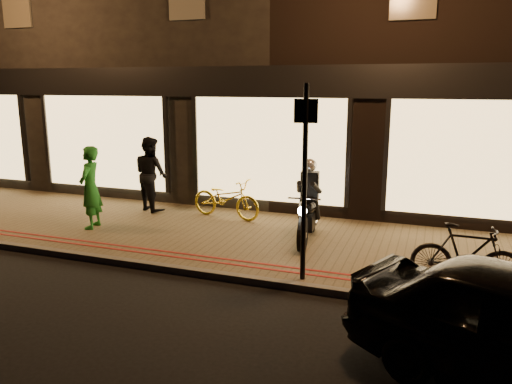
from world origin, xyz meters
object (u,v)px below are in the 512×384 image
(motorcycle, at_px, (308,209))
(sign_post, at_px, (305,173))
(bicycle_gold, at_px, (226,198))
(person_green, at_px, (90,188))

(motorcycle, distance_m, sign_post, 2.26)
(sign_post, xyz_separation_m, bicycle_gold, (-2.55, 2.92, -1.22))
(bicycle_gold, xyz_separation_m, person_green, (-2.35, -1.68, 0.41))
(motorcycle, height_order, bicycle_gold, motorcycle)
(motorcycle, relative_size, person_green, 1.12)
(sign_post, relative_size, person_green, 1.73)
(sign_post, distance_m, person_green, 5.12)
(motorcycle, bearing_deg, sign_post, -84.40)
(motorcycle, bearing_deg, person_green, -177.31)
(bicycle_gold, distance_m, person_green, 2.92)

